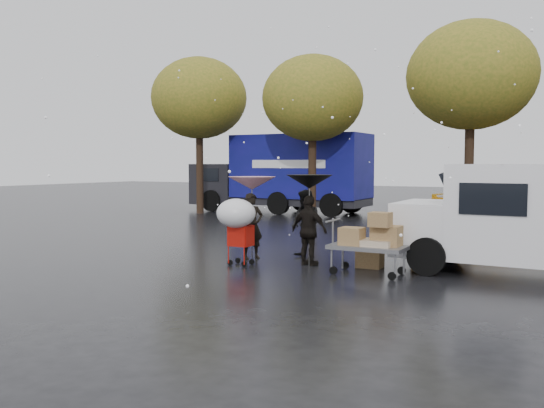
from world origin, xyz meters
The scene contains 14 objects.
ground centered at (0.00, 0.00, 0.00)m, with size 90.00×90.00×0.00m, color black.
person_pink centered at (-0.67, 0.54, 0.76)m, with size 0.56×0.37×1.53m, color black.
person_middle centered at (0.40, 1.20, 0.80)m, with size 0.78×0.61×1.61m, color black.
person_black centered at (0.88, 0.36, 0.77)m, with size 0.90×0.37×1.53m, color black.
umbrella_pink centered at (-0.67, 0.54, 1.76)m, with size 1.11×1.11×1.91m.
umbrella_black centered at (0.88, 0.36, 1.82)m, with size 1.01×1.01×1.97m.
vendor_cart centered at (2.43, -0.03, 0.73)m, with size 1.52×0.80×1.27m.
shopping_cart centered at (-0.44, -0.47, 1.06)m, with size 0.84×0.84×1.46m.
white_van centered at (5.22, 1.43, 1.16)m, with size 4.91×2.18×2.20m.
blue_truck centered at (-5.95, 12.26, 1.76)m, with size 8.30×2.60×3.50m.
box_ground_near centered at (2.13, 0.75, 0.24)m, with size 0.52×0.42×0.47m, color brown.
box_ground_far centered at (3.21, 0.91, 0.17)m, with size 0.44×0.34×0.34m, color brown.
yellow_taxi centered at (3.10, 11.10, 0.75)m, with size 1.77×4.39×1.50m, color #FDB10D.
tree_row centered at (-0.47, 10.00, 5.02)m, with size 21.60×4.40×7.12m.
Camera 1 is at (6.14, -10.89, 2.21)m, focal length 38.00 mm.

